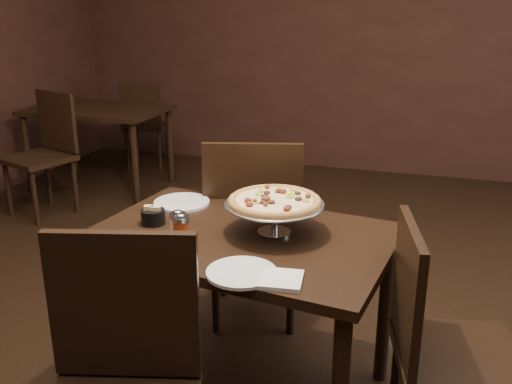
% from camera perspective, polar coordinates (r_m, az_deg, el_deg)
% --- Properties ---
extents(room, '(6.04, 7.04, 2.84)m').
position_cam_1_polar(room, '(2.16, 2.83, 12.97)').
color(room, black).
rests_on(room, ground).
extents(dining_table, '(1.27, 0.93, 0.73)m').
position_cam_1_polar(dining_table, '(2.31, -1.57, -6.43)').
color(dining_table, black).
rests_on(dining_table, ground).
extents(background_table, '(1.16, 0.77, 0.73)m').
position_cam_1_polar(background_table, '(5.23, -15.51, 7.11)').
color(background_table, black).
rests_on(background_table, ground).
extents(pizza_stand, '(0.40, 0.40, 0.16)m').
position_cam_1_polar(pizza_stand, '(2.23, 1.86, -0.96)').
color(pizza_stand, '#B3B3BA').
rests_on(pizza_stand, dining_table).
extents(parmesan_shaker, '(0.06, 0.06, 0.11)m').
position_cam_1_polar(parmesan_shaker, '(2.24, -7.79, -3.21)').
color(parmesan_shaker, beige).
rests_on(parmesan_shaker, dining_table).
extents(pepper_flake_shaker, '(0.07, 0.07, 0.11)m').
position_cam_1_polar(pepper_flake_shaker, '(2.20, -7.49, -3.60)').
color(pepper_flake_shaker, maroon).
rests_on(pepper_flake_shaker, dining_table).
extents(packet_caddy, '(0.10, 0.10, 0.08)m').
position_cam_1_polar(packet_caddy, '(2.40, -10.26, -2.39)').
color(packet_caddy, black).
rests_on(packet_caddy, dining_table).
extents(napkin_stack, '(0.16, 0.16, 0.02)m').
position_cam_1_polar(napkin_stack, '(1.90, 2.48, -8.75)').
color(napkin_stack, white).
rests_on(napkin_stack, dining_table).
extents(plate_left, '(0.25, 0.25, 0.01)m').
position_cam_1_polar(plate_left, '(2.62, -7.44, -1.04)').
color(plate_left, silver).
rests_on(plate_left, dining_table).
extents(plate_near, '(0.24, 0.24, 0.01)m').
position_cam_1_polar(plate_near, '(1.95, -1.45, -8.05)').
color(plate_near, silver).
rests_on(plate_near, dining_table).
extents(serving_spatula, '(0.14, 0.14, 0.02)m').
position_cam_1_polar(serving_spatula, '(2.15, 0.06, -1.83)').
color(serving_spatula, '#B3B3BA').
rests_on(serving_spatula, pizza_stand).
extents(chair_far, '(0.57, 0.57, 1.00)m').
position_cam_1_polar(chair_far, '(2.86, -0.19, -3.35)').
color(chair_far, black).
rests_on(chair_far, ground).
extents(chair_side, '(0.51, 0.51, 0.91)m').
position_cam_1_polar(chair_side, '(2.13, 17.75, -13.85)').
color(chair_side, black).
rests_on(chair_side, ground).
extents(bg_chair_far, '(0.48, 0.48, 0.87)m').
position_cam_1_polar(bg_chair_far, '(5.80, -11.08, 6.95)').
color(bg_chair_far, black).
rests_on(bg_chair_far, ground).
extents(bg_chair_near, '(0.56, 0.56, 0.95)m').
position_cam_1_polar(bg_chair_near, '(4.74, -20.28, 4.08)').
color(bg_chair_near, black).
rests_on(bg_chair_near, ground).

